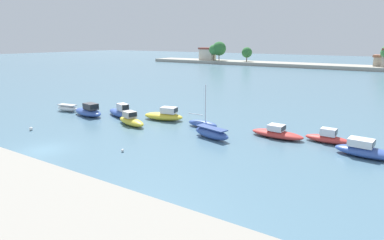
{
  "coord_description": "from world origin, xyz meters",
  "views": [
    {
      "loc": [
        26.87,
        -16.35,
        9.66
      ],
      "look_at": [
        5.64,
        15.55,
        0.42
      ],
      "focal_mm": 31.56,
      "sensor_mm": 36.0,
      "label": 1
    }
  ],
  "objects_px": {
    "moored_boat_7": "(277,133)",
    "moored_boat_1": "(89,111)",
    "moored_boat_5": "(203,124)",
    "moored_boat_8": "(328,138)",
    "moored_boat_3": "(131,120)",
    "mooring_buoy_1": "(31,129)",
    "moored_boat_2": "(121,112)",
    "moored_boat_4": "(164,115)",
    "mooring_buoy_2": "(123,150)",
    "moored_boat_9": "(365,150)",
    "moored_boat_6": "(212,133)",
    "moored_boat_0": "(68,108)"
  },
  "relations": [
    {
      "from": "mooring_buoy_1",
      "to": "mooring_buoy_2",
      "type": "distance_m",
      "value": 13.41
    },
    {
      "from": "moored_boat_4",
      "to": "mooring_buoy_2",
      "type": "xyz_separation_m",
      "value": [
        4.37,
        -11.48,
        -0.45
      ]
    },
    {
      "from": "moored_boat_2",
      "to": "mooring_buoy_1",
      "type": "height_order",
      "value": "moored_boat_2"
    },
    {
      "from": "moored_boat_3",
      "to": "moored_boat_5",
      "type": "distance_m",
      "value": 8.23
    },
    {
      "from": "moored_boat_2",
      "to": "moored_boat_3",
      "type": "height_order",
      "value": "moored_boat_2"
    },
    {
      "from": "moored_boat_4",
      "to": "moored_boat_8",
      "type": "bearing_deg",
      "value": -8.96
    },
    {
      "from": "moored_boat_5",
      "to": "moored_boat_4",
      "type": "bearing_deg",
      "value": 177.69
    },
    {
      "from": "mooring_buoy_2",
      "to": "moored_boat_1",
      "type": "bearing_deg",
      "value": 150.48
    },
    {
      "from": "moored_boat_2",
      "to": "moored_boat_4",
      "type": "bearing_deg",
      "value": 34.37
    },
    {
      "from": "moored_boat_7",
      "to": "moored_boat_1",
      "type": "bearing_deg",
      "value": -168.36
    },
    {
      "from": "moored_boat_4",
      "to": "mooring_buoy_2",
      "type": "relative_size",
      "value": 19.59
    },
    {
      "from": "moored_boat_4",
      "to": "moored_boat_0",
      "type": "bearing_deg",
      "value": -179.9
    },
    {
      "from": "moored_boat_8",
      "to": "moored_boat_9",
      "type": "xyz_separation_m",
      "value": [
        3.54,
        -2.42,
        0.09
      ]
    },
    {
      "from": "moored_boat_6",
      "to": "moored_boat_7",
      "type": "relative_size",
      "value": 0.84
    },
    {
      "from": "mooring_buoy_1",
      "to": "moored_boat_3",
      "type": "bearing_deg",
      "value": 46.19
    },
    {
      "from": "moored_boat_7",
      "to": "mooring_buoy_1",
      "type": "bearing_deg",
      "value": -150.08
    },
    {
      "from": "moored_boat_3",
      "to": "mooring_buoy_2",
      "type": "distance_m",
      "value": 9.51
    },
    {
      "from": "mooring_buoy_1",
      "to": "moored_boat_5",
      "type": "bearing_deg",
      "value": 37.74
    },
    {
      "from": "moored_boat_2",
      "to": "moored_boat_5",
      "type": "distance_m",
      "value": 11.58
    },
    {
      "from": "moored_boat_0",
      "to": "moored_boat_6",
      "type": "distance_m",
      "value": 22.97
    },
    {
      "from": "moored_boat_5",
      "to": "moored_boat_8",
      "type": "height_order",
      "value": "moored_boat_5"
    },
    {
      "from": "mooring_buoy_1",
      "to": "moored_boat_4",
      "type": "bearing_deg",
      "value": 52.63
    },
    {
      "from": "moored_boat_4",
      "to": "mooring_buoy_1",
      "type": "height_order",
      "value": "moored_boat_4"
    },
    {
      "from": "moored_boat_6",
      "to": "moored_boat_5",
      "type": "bearing_deg",
      "value": 147.89
    },
    {
      "from": "mooring_buoy_2",
      "to": "moored_boat_9",
      "type": "bearing_deg",
      "value": 30.14
    },
    {
      "from": "moored_boat_2",
      "to": "moored_boat_0",
      "type": "bearing_deg",
      "value": -149.25
    },
    {
      "from": "moored_boat_8",
      "to": "moored_boat_2",
      "type": "bearing_deg",
      "value": -171.88
    },
    {
      "from": "moored_boat_7",
      "to": "moored_boat_8",
      "type": "xyz_separation_m",
      "value": [
        4.61,
        1.03,
        0.03
      ]
    },
    {
      "from": "moored_boat_3",
      "to": "moored_boat_6",
      "type": "distance_m",
      "value": 10.39
    },
    {
      "from": "moored_boat_0",
      "to": "moored_boat_7",
      "type": "xyz_separation_m",
      "value": [
        28.31,
        3.61,
        0.01
      ]
    },
    {
      "from": "moored_boat_9",
      "to": "mooring_buoy_1",
      "type": "xyz_separation_m",
      "value": [
        -31.29,
        -10.74,
        -0.38
      ]
    },
    {
      "from": "mooring_buoy_2",
      "to": "moored_boat_6",
      "type": "bearing_deg",
      "value": 60.96
    },
    {
      "from": "moored_boat_2",
      "to": "moored_boat_4",
      "type": "xyz_separation_m",
      "value": [
        5.77,
        1.58,
        0.02
      ]
    },
    {
      "from": "moored_boat_3",
      "to": "mooring_buoy_2",
      "type": "height_order",
      "value": "moored_boat_3"
    },
    {
      "from": "moored_boat_1",
      "to": "mooring_buoy_2",
      "type": "distance_m",
      "value": 15.98
    },
    {
      "from": "moored_boat_1",
      "to": "moored_boat_5",
      "type": "xyz_separation_m",
      "value": [
        15.27,
        3.21,
        -0.18
      ]
    },
    {
      "from": "moored_boat_7",
      "to": "mooring_buoy_2",
      "type": "xyz_separation_m",
      "value": [
        -9.74,
        -11.77,
        -0.32
      ]
    },
    {
      "from": "moored_boat_0",
      "to": "moored_boat_2",
      "type": "height_order",
      "value": "moored_boat_2"
    },
    {
      "from": "moored_boat_8",
      "to": "moored_boat_9",
      "type": "bearing_deg",
      "value": -33.05
    },
    {
      "from": "moored_boat_9",
      "to": "moored_boat_6",
      "type": "bearing_deg",
      "value": -165.81
    },
    {
      "from": "moored_boat_3",
      "to": "moored_boat_9",
      "type": "distance_m",
      "value": 24.06
    },
    {
      "from": "moored_boat_3",
      "to": "moored_boat_8",
      "type": "bearing_deg",
      "value": 31.42
    },
    {
      "from": "moored_boat_4",
      "to": "mooring_buoy_2",
      "type": "bearing_deg",
      "value": -82.19
    },
    {
      "from": "moored_boat_3",
      "to": "moored_boat_4",
      "type": "height_order",
      "value": "moored_boat_4"
    },
    {
      "from": "moored_boat_2",
      "to": "mooring_buoy_2",
      "type": "relative_size",
      "value": 21.11
    },
    {
      "from": "moored_boat_1",
      "to": "mooring_buoy_2",
      "type": "xyz_separation_m",
      "value": [
        13.9,
        -7.87,
        -0.47
      ]
    },
    {
      "from": "moored_boat_2",
      "to": "mooring_buoy_1",
      "type": "bearing_deg",
      "value": -88.53
    },
    {
      "from": "moored_boat_1",
      "to": "moored_boat_8",
      "type": "relative_size",
      "value": 1.3
    },
    {
      "from": "moored_boat_2",
      "to": "moored_boat_5",
      "type": "bearing_deg",
      "value": 24.98
    },
    {
      "from": "moored_boat_3",
      "to": "moored_boat_4",
      "type": "distance_m",
      "value": 4.4
    }
  ]
}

